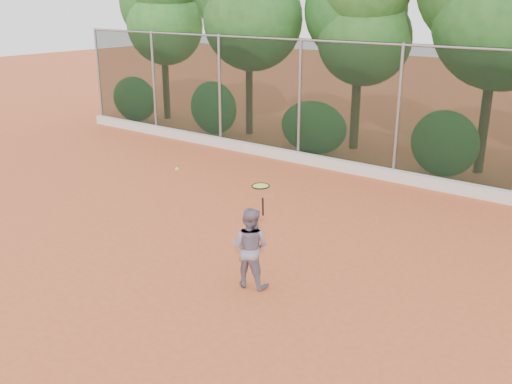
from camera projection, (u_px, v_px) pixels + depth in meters
The scene contains 7 objects.
ground at pixel (221, 275), 9.84m from camera, with size 80.00×80.00×0.00m, color #C7582F.
concrete_curb at pixel (390, 175), 14.93m from camera, with size 24.00×0.20×0.30m, color beige.
tennis_player at pixel (250, 247), 9.29m from camera, with size 0.66×0.52×1.37m, color slate.
chainlink_fence at pixel (398, 109), 14.51m from camera, with size 24.09×0.09×3.50m.
foliage_backdrop at pixel (417, 4), 15.50m from camera, with size 23.70×3.63×7.55m.
tennis_racket at pixel (261, 188), 8.59m from camera, with size 0.35×0.35×0.51m.
tennis_ball_in_flight at pixel (177, 169), 10.19m from camera, with size 0.06×0.06×0.06m.
Camera 1 is at (5.84, -6.68, 4.53)m, focal length 40.00 mm.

